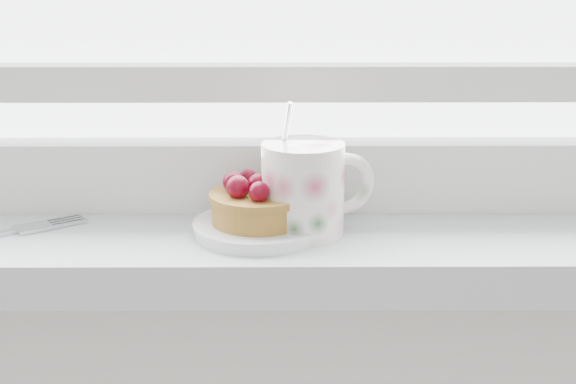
{
  "coord_description": "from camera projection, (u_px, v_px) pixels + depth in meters",
  "views": [
    {
      "loc": [
        0.04,
        1.17,
        1.19
      ],
      "look_at": [
        0.04,
        1.88,
        0.98
      ],
      "focal_mm": 50.0,
      "sensor_mm": 36.0,
      "label": 1
    }
  ],
  "objects": [
    {
      "name": "raspberry_tart",
      "position": [
        258.0,
        201.0,
        0.74
      ],
      "size": [
        0.09,
        0.09,
        0.05
      ],
      "color": "brown",
      "rests_on": "saucer"
    },
    {
      "name": "saucer",
      "position": [
        259.0,
        228.0,
        0.75
      ],
      "size": [
        0.12,
        0.12,
        0.01
      ],
      "primitive_type": "cylinder",
      "color": "white",
      "rests_on": "windowsill"
    },
    {
      "name": "floral_mug",
      "position": [
        306.0,
        187.0,
        0.74
      ],
      "size": [
        0.12,
        0.1,
        0.12
      ],
      "color": "white",
      "rests_on": "windowsill"
    }
  ]
}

